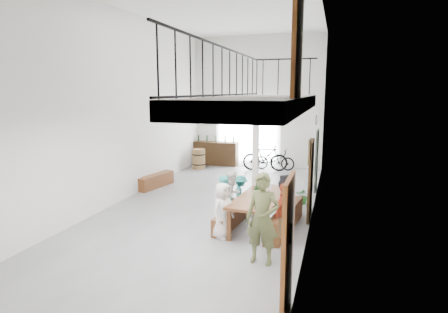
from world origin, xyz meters
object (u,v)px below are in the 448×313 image
(bench_inner, at_px, (231,217))
(host_standing, at_px, (262,219))
(tasting_table, at_px, (261,199))
(serving_counter, at_px, (216,153))
(side_bench, at_px, (156,181))
(oak_barrel, at_px, (199,159))
(bicycle_near, at_px, (275,160))

(bench_inner, relative_size, host_standing, 1.03)
(bench_inner, bearing_deg, host_standing, -52.22)
(tasting_table, xyz_separation_m, serving_counter, (-3.39, 7.04, -0.20))
(serving_counter, distance_m, host_standing, 9.61)
(tasting_table, distance_m, side_bench, 4.98)
(bench_inner, height_order, serving_counter, serving_counter)
(oak_barrel, bearing_deg, bench_inner, -62.79)
(serving_counter, xyz_separation_m, host_standing, (3.77, -8.83, 0.36))
(tasting_table, bearing_deg, bicycle_near, 102.01)
(side_bench, bearing_deg, oak_barrel, 84.42)
(host_standing, bearing_deg, side_bench, 140.64)
(bench_inner, relative_size, bicycle_near, 1.10)
(tasting_table, distance_m, oak_barrel, 7.12)
(host_standing, relative_size, bicycle_near, 1.07)
(oak_barrel, xyz_separation_m, host_standing, (4.20, -7.80, 0.46))
(host_standing, bearing_deg, bench_inner, 127.65)
(host_standing, bearing_deg, serving_counter, 118.81)
(tasting_table, distance_m, serving_counter, 7.81)
(tasting_table, xyz_separation_m, side_bench, (-4.14, 2.73, -0.48))
(tasting_table, xyz_separation_m, bench_inner, (-0.70, -0.06, -0.50))
(tasting_table, relative_size, host_standing, 1.39)
(host_standing, bearing_deg, oak_barrel, 123.99)
(side_bench, xyz_separation_m, serving_counter, (0.75, 4.30, 0.29))
(tasting_table, relative_size, serving_counter, 1.26)
(bicycle_near, bearing_deg, tasting_table, -173.39)
(serving_counter, height_order, host_standing, host_standing)
(bench_inner, xyz_separation_m, host_standing, (1.08, -1.74, 0.67))
(oak_barrel, height_order, host_standing, host_standing)
(serving_counter, bearing_deg, side_bench, -100.10)
(oak_barrel, relative_size, host_standing, 0.47)
(side_bench, bearing_deg, serving_counter, 80.11)
(host_standing, bearing_deg, bicycle_near, 103.25)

